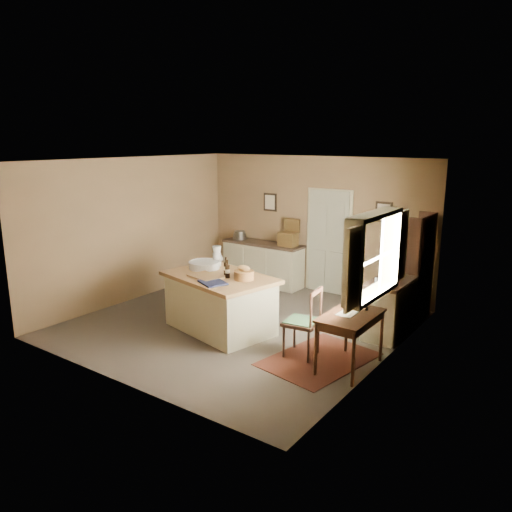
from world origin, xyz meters
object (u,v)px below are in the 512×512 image
(writing_desk, at_px, (351,321))
(shelving_unit, at_px, (419,269))
(desk_chair, at_px, (302,323))
(work_island, at_px, (220,301))
(sideboard, at_px, (263,262))
(right_cabinet, at_px, (389,308))

(writing_desk, distance_m, shelving_unit, 2.35)
(writing_desk, height_order, desk_chair, desk_chair)
(work_island, distance_m, writing_desk, 2.32)
(desk_chair, distance_m, shelving_unit, 2.56)
(shelving_unit, bearing_deg, sideboard, 174.97)
(right_cabinet, distance_m, shelving_unit, 1.04)
(writing_desk, relative_size, shelving_unit, 0.55)
(right_cabinet, bearing_deg, work_island, -149.90)
(writing_desk, xyz_separation_m, desk_chair, (-0.73, -0.03, -0.18))
(desk_chair, bearing_deg, sideboard, 125.96)
(sideboard, bearing_deg, work_island, -70.21)
(shelving_unit, bearing_deg, writing_desk, -93.63)
(work_island, height_order, writing_desk, work_island)
(writing_desk, relative_size, desk_chair, 1.00)
(writing_desk, distance_m, right_cabinet, 1.43)
(work_island, xyz_separation_m, shelving_unit, (2.46, 2.26, 0.43))
(work_island, xyz_separation_m, writing_desk, (2.31, -0.08, 0.19))
(shelving_unit, bearing_deg, desk_chair, -110.33)
(shelving_unit, bearing_deg, right_cabinet, -99.15)
(sideboard, relative_size, right_cabinet, 1.81)
(work_island, xyz_separation_m, right_cabinet, (2.31, 1.34, -0.02))
(shelving_unit, bearing_deg, work_island, -137.38)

